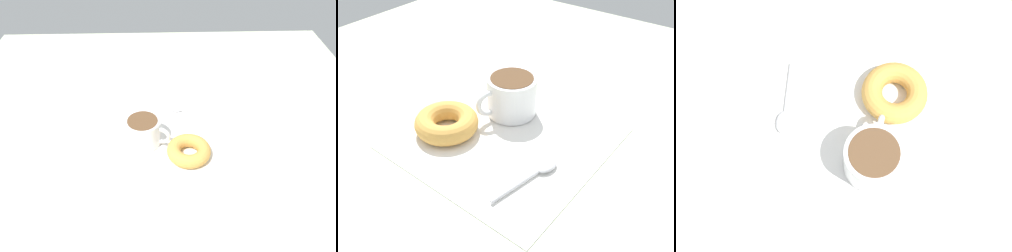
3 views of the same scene
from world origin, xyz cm
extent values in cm
cube|color=beige|center=(0.00, 0.00, -1.00)|extent=(120.00, 120.00, 2.00)
cube|color=white|center=(1.31, -1.22, 0.15)|extent=(30.50, 30.50, 0.30)
cylinder|color=white|center=(-2.04, 4.82, 3.60)|extent=(8.35, 8.35, 6.61)
cylinder|color=brown|center=(-2.04, 4.82, 6.71)|extent=(7.15, 7.15, 0.60)
torus|color=white|center=(-3.61, 0.55, 3.60)|extent=(2.43, 4.63, 4.60)
torus|color=gold|center=(-7.10, -5.75, 1.90)|extent=(10.18, 10.18, 3.20)
ellipsoid|color=silver|center=(10.25, -3.58, 0.75)|extent=(3.07, 4.01, 0.90)
cylinder|color=silver|center=(9.14, -9.01, 0.58)|extent=(2.40, 9.16, 0.56)
camera|label=1|loc=(-60.40, 0.74, 55.19)|focal=35.00mm
camera|label=2|loc=(29.36, -38.24, 37.02)|focal=40.00mm
camera|label=3|loc=(4.44, 22.84, 67.27)|focal=50.00mm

